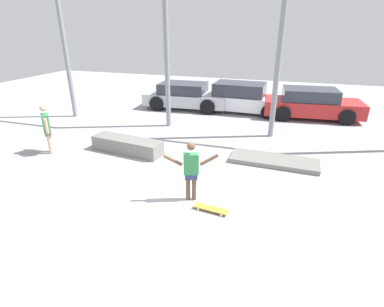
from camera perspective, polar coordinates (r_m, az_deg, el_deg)
ground_plane at (r=7.81m, az=-4.04°, el=-7.12°), size 36.00×36.00×0.00m
skateboarder at (r=7.04m, az=-0.18°, el=-2.89°), size 1.24×0.50×1.50m
skateboard at (r=7.00m, az=3.68°, el=-10.44°), size 0.84×0.32×0.08m
grind_box at (r=10.26m, az=-12.21°, el=1.54°), size 2.53×0.98×0.48m
manual_pad at (r=9.63m, az=15.35°, el=-1.34°), size 2.70×1.07×0.14m
canopy_support_left at (r=13.35m, az=-15.19°, el=22.02°), size 4.94×0.20×6.46m
canopy_support_right at (r=11.48m, az=29.35°, el=19.95°), size 4.94×0.20×6.46m
parked_car_silver at (r=15.53m, az=-1.26°, el=10.92°), size 4.25×2.13×1.28m
parked_car_white at (r=15.08m, az=9.43°, el=10.38°), size 4.41×2.00×1.40m
parked_car_red at (r=14.87m, az=21.79°, el=8.80°), size 4.40×2.23×1.33m
bystander at (r=10.86m, az=-25.94°, el=4.51°), size 0.60×0.61×1.63m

